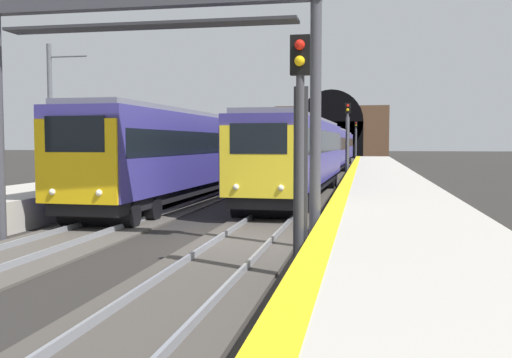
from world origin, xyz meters
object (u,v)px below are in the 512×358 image
(railway_signal_mid, at_px, (347,135))
(overhead_signal_gantry, at_px, (147,54))
(train_main_approaching, at_px, (325,148))
(train_adjacent_platform, at_px, (267,147))
(railway_signal_near, at_px, (300,138))
(railway_signal_far, at_px, (356,138))
(catenary_mast_near, at_px, (51,120))

(railway_signal_mid, relative_size, overhead_signal_gantry, 0.61)
(overhead_signal_gantry, bearing_deg, train_main_approaching, -4.49)
(train_main_approaching, distance_m, overhead_signal_gantry, 31.57)
(train_adjacent_platform, height_order, railway_signal_near, train_adjacent_platform)
(train_main_approaching, distance_m, railway_signal_far, 33.77)
(railway_signal_mid, relative_size, railway_signal_far, 1.00)
(railway_signal_near, bearing_deg, train_adjacent_platform, -169.39)
(railway_signal_mid, height_order, railway_signal_far, same)
(railway_signal_near, relative_size, catenary_mast_near, 0.65)
(train_main_approaching, bearing_deg, railway_signal_near, 4.75)
(railway_signal_near, distance_m, catenary_mast_near, 18.89)
(train_adjacent_platform, height_order, catenary_mast_near, catenary_mast_near)
(train_main_approaching, xyz_separation_m, train_adjacent_platform, (1.79, 4.93, 0.09))
(train_adjacent_platform, height_order, railway_signal_mid, railway_signal_mid)
(train_main_approaching, height_order, train_adjacent_platform, train_adjacent_platform)
(railway_signal_near, relative_size, railway_signal_mid, 0.86)
(catenary_mast_near, bearing_deg, railway_signal_near, -135.77)
(railway_signal_far, bearing_deg, catenary_mast_near, -13.51)
(railway_signal_far, bearing_deg, train_main_approaching, -3.20)
(railway_signal_mid, relative_size, catenary_mast_near, 0.76)
(train_adjacent_platform, bearing_deg, railway_signal_near, 12.01)
(railway_signal_near, height_order, railway_signal_mid, railway_signal_mid)
(railway_signal_mid, bearing_deg, railway_signal_near, 0.00)
(railway_signal_mid, distance_m, railway_signal_far, 38.00)
(train_adjacent_platform, bearing_deg, overhead_signal_gantry, 5.65)
(train_main_approaching, distance_m, train_adjacent_platform, 5.24)
(train_main_approaching, relative_size, railway_signal_far, 10.08)
(overhead_signal_gantry, bearing_deg, catenary_mast_near, 40.58)
(railway_signal_near, distance_m, railway_signal_far, 68.28)
(railway_signal_near, distance_m, railway_signal_mid, 30.28)
(train_adjacent_platform, distance_m, overhead_signal_gantry, 33.34)
(train_main_approaching, xyz_separation_m, railway_signal_far, (33.71, -1.89, 0.99))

